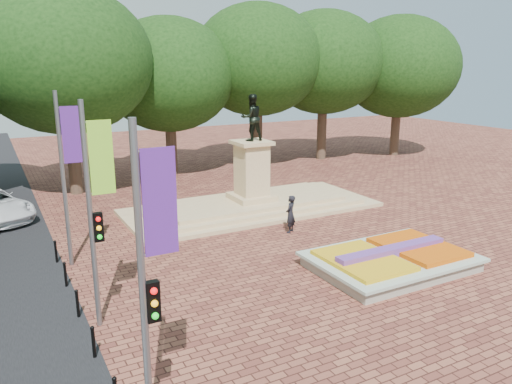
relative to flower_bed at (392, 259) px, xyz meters
The scene contains 7 objects.
ground 2.28m from the flower_bed, 117.19° to the left, with size 90.00×90.00×0.00m, color brown.
flower_bed is the anchor object (origin of this frame).
monument 10.07m from the flower_bed, 95.87° to the left, with size 14.00×6.00×6.40m.
tree_row_back 21.01m from the flower_bed, 86.26° to the left, with size 44.80×8.80×10.43m.
banner_poles 11.66m from the flower_bed, behind, with size 0.88×11.17×7.00m.
bollard_row 11.74m from the flower_bed, behind, with size 0.12×13.12×0.98m.
pedestrian 5.83m from the flower_bed, 101.99° to the left, with size 0.67×0.44×1.85m, color black.
Camera 1 is at (-12.60, -15.79, 7.97)m, focal length 35.00 mm.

